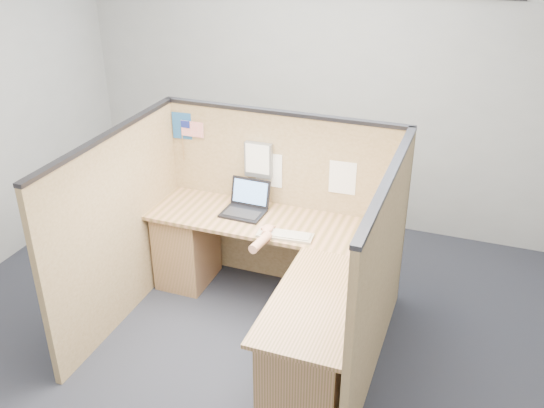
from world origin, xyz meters
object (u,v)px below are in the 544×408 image
at_px(laptop, 246,204).
at_px(keyboard, 285,235).
at_px(l_desk, 273,287).
at_px(mouse, 268,231).

xyz_separation_m(laptop, keyboard, (0.44, -0.28, -0.05)).
bearing_deg(laptop, l_desk, -47.58).
height_order(laptop, mouse, laptop).
distance_m(laptop, keyboard, 0.52).
bearing_deg(keyboard, l_desk, -102.24).
bearing_deg(keyboard, laptop, 142.16).
bearing_deg(l_desk, laptop, 130.87).
distance_m(l_desk, laptop, 0.74).
height_order(l_desk, keyboard, keyboard).
height_order(laptop, keyboard, laptop).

